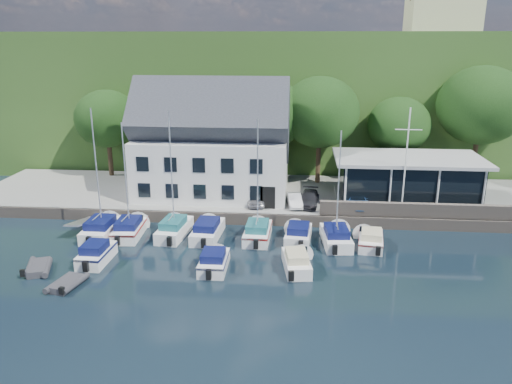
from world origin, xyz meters
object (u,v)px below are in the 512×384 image
at_px(club_pavilion, 407,179).
at_px(flagpole, 406,162).
at_px(boat_r2_0, 96,252).
at_px(car_white, 294,200).
at_px(boat_r1_4, 258,183).
at_px(boat_r2_2, 214,260).
at_px(boat_r1_3, 208,228).
at_px(dinghy_0, 39,266).
at_px(car_silver, 254,197).
at_px(car_blue, 357,201).
at_px(boat_r1_0, 97,179).
at_px(car_dgrey, 309,198).
at_px(boat_r1_2, 172,180).
at_px(boat_r2_3, 296,260).
at_px(boat_r1_1, 126,182).
at_px(boat_r1_5, 298,232).
at_px(boat_r1_7, 371,238).
at_px(dinghy_1, 67,282).
at_px(harbor_building, 212,149).
at_px(boat_r1_6, 338,188).

distance_m(club_pavilion, flagpole, 4.55).
bearing_deg(boat_r2_0, car_white, 38.82).
bearing_deg(boat_r1_4, boat_r2_2, -112.90).
height_order(flagpole, boat_r1_3, flagpole).
height_order(car_white, flagpole, flagpole).
xyz_separation_m(boat_r1_4, dinghy_0, (-14.53, -6.93, -4.29)).
bearing_deg(car_silver, car_blue, -13.37).
relative_size(boat_r1_0, boat_r2_0, 1.86).
distance_m(boat_r1_3, boat_r2_0, 8.82).
bearing_deg(boat_r2_2, dinghy_0, -174.20).
distance_m(car_silver, car_dgrey, 4.88).
bearing_deg(boat_r1_2, boat_r1_3, 3.79).
bearing_deg(car_blue, boat_r2_3, -111.96).
distance_m(club_pavilion, boat_r1_1, 24.84).
bearing_deg(dinghy_0, boat_r1_5, 1.03).
bearing_deg(boat_r1_0, car_silver, 27.39).
xyz_separation_m(car_blue, boat_r1_7, (0.42, -6.20, -0.99)).
relative_size(car_white, boat_r2_0, 0.65).
relative_size(car_dgrey, boat_r1_1, 0.45).
distance_m(boat_r2_3, dinghy_1, 15.18).
xyz_separation_m(car_blue, boat_r1_3, (-12.36, -5.43, -0.92)).
xyz_separation_m(car_dgrey, dinghy_0, (-18.64, -12.94, -1.26)).
bearing_deg(boat_r2_3, boat_r2_0, 171.65).
height_order(car_white, dinghy_0, car_white).
distance_m(harbor_building, boat_r1_0, 11.77).
height_order(harbor_building, dinghy_1, harbor_building).
relative_size(boat_r1_4, dinghy_1, 3.41).
height_order(harbor_building, boat_r1_5, harbor_building).
height_order(boat_r1_4, boat_r2_0, boat_r1_4).
xyz_separation_m(car_white, dinghy_0, (-17.35, -12.53, -1.22)).
xyz_separation_m(boat_r1_5, boat_r1_7, (5.54, -0.61, -0.04)).
distance_m(car_blue, boat_r1_5, 7.64).
bearing_deg(boat_r2_0, boat_r1_7, 13.80).
bearing_deg(boat_r1_5, club_pavilion, 45.45).
distance_m(harbor_building, boat_r1_4, 10.02).
xyz_separation_m(harbor_building, car_dgrey, (9.11, -2.64, -3.75)).
bearing_deg(flagpole, boat_r1_6, -140.29).
distance_m(boat_r1_0, boat_r2_0, 6.46).
height_order(flagpole, boat_r1_5, flagpole).
relative_size(car_dgrey, dinghy_0, 1.44).
height_order(car_dgrey, boat_r1_7, car_dgrey).
height_order(boat_r1_0, boat_r1_6, boat_r1_0).
relative_size(car_dgrey, boat_r1_3, 0.61).
distance_m(boat_r1_6, boat_r2_2, 10.83).
height_order(boat_r1_1, boat_r1_4, boat_r1_4).
height_order(car_silver, boat_r1_0, boat_r1_0).
relative_size(car_blue, boat_r1_3, 0.58).
bearing_deg(boat_r1_6, car_white, 113.50).
height_order(harbor_building, car_silver, harbor_building).
bearing_deg(boat_r1_7, flagpole, 65.75).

